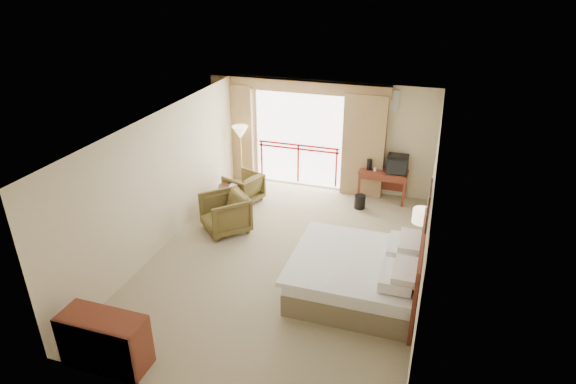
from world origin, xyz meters
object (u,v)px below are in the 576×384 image
(desk, at_px, (383,177))
(wastebasket, at_px, (360,202))
(side_table, at_px, (230,193))
(table_lamp, at_px, (421,217))
(bed, at_px, (359,274))
(armchair_far, at_px, (244,201))
(floor_lamp, at_px, (240,135))
(armchair_near, at_px, (226,230))
(tv, at_px, (398,164))
(dresser, at_px, (105,341))
(nightstand, at_px, (417,252))

(desk, distance_m, wastebasket, 0.88)
(side_table, bearing_deg, table_lamp, -13.20)
(bed, height_order, armchair_far, bed)
(armchair_far, relative_size, floor_lamp, 0.49)
(table_lamp, distance_m, armchair_near, 4.08)
(bed, relative_size, armchair_near, 2.37)
(tv, relative_size, dresser, 0.39)
(wastebasket, bearing_deg, bed, -80.49)
(nightstand, relative_size, dresser, 0.46)
(armchair_far, relative_size, dresser, 0.62)
(floor_lamp, bearing_deg, armchair_near, -75.79)
(bed, height_order, dresser, bed)
(side_table, height_order, floor_lamp, floor_lamp)
(desk, distance_m, armchair_near, 3.94)
(armchair_near, bearing_deg, side_table, 152.21)
(nightstand, xyz_separation_m, floor_lamp, (-4.53, 2.37, 1.06))
(table_lamp, bearing_deg, armchair_near, 179.48)
(nightstand, height_order, armchair_near, nightstand)
(table_lamp, bearing_deg, tv, 105.40)
(desk, bearing_deg, bed, -83.49)
(floor_lamp, height_order, dresser, floor_lamp)
(bed, relative_size, wastebasket, 6.64)
(nightstand, relative_size, table_lamp, 0.97)
(tv, xyz_separation_m, wastebasket, (-0.72, -0.59, -0.79))
(wastebasket, bearing_deg, nightstand, -54.47)
(wastebasket, distance_m, armchair_far, 2.75)
(bed, relative_size, side_table, 3.71)
(armchair_near, xyz_separation_m, side_table, (-0.32, 0.96, 0.39))
(wastebasket, height_order, side_table, side_table)
(armchair_near, relative_size, dresser, 0.74)
(wastebasket, bearing_deg, desk, 57.03)
(tv, bearing_deg, wastebasket, -145.32)
(table_lamp, bearing_deg, nightstand, -90.00)
(bed, height_order, armchair_near, bed)
(bed, relative_size, floor_lamp, 1.36)
(tv, xyz_separation_m, dresser, (-3.27, -6.47, -0.55))
(desk, height_order, side_table, desk)
(armchair_far, bearing_deg, desk, 129.84)
(armchair_far, xyz_separation_m, side_table, (-0.14, -0.46, 0.39))
(wastebasket, bearing_deg, tv, 39.43)
(wastebasket, height_order, armchair_near, armchair_near)
(desk, xyz_separation_m, floor_lamp, (-3.53, -0.26, 0.77))
(desk, bearing_deg, armchair_far, -155.30)
(nightstand, bearing_deg, side_table, 166.16)
(desk, xyz_separation_m, wastebasket, (-0.42, -0.65, -0.42))
(table_lamp, height_order, floor_lamp, floor_lamp)
(table_lamp, height_order, desk, table_lamp)
(nightstand, height_order, dresser, dresser)
(bed, distance_m, side_table, 4.06)
(armchair_far, relative_size, side_table, 1.33)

